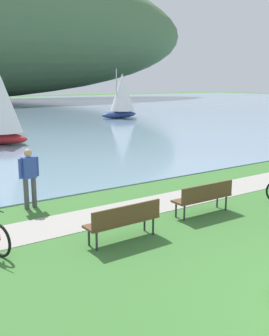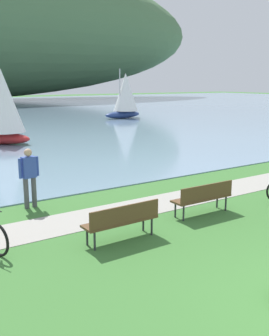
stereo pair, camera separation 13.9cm
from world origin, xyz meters
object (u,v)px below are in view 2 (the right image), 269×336
Objects in this scene: park_bench_near_camera at (122,219)px; person_at_shoreline at (29,174)px; park_bench_further_along at (204,196)px; sailboat_toward_hillside at (2,106)px; sailboat_far_off at (125,95)px.

person_at_shoreline reaches higher than park_bench_near_camera.
park_bench_near_camera is 2.82m from park_bench_further_along.
park_bench_further_along is 0.39× the size of sailboat_toward_hillside.
sailboat_far_off is at bearing 34.37° from sailboat_toward_hillside.
person_at_shoreline reaches higher than park_bench_further_along.
sailboat_toward_hillside is at bearing 92.88° from park_bench_further_along.
park_bench_near_camera is 1.06× the size of person_at_shoreline.
person_at_shoreline is at bearing -128.35° from sailboat_far_off.
person_at_shoreline is at bearing 138.32° from park_bench_further_along.
park_bench_near_camera is at bearing -122.98° from sailboat_far_off.
sailboat_toward_hillside is at bearing 82.66° from park_bench_near_camera.
park_bench_near_camera is 0.39× the size of sailboat_far_off.
park_bench_further_along is 15.50m from sailboat_toward_hillside.
park_bench_near_camera and park_bench_further_along have the same top height.
sailboat_toward_hillside is (2.87, 12.15, 1.23)m from person_at_shoreline.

